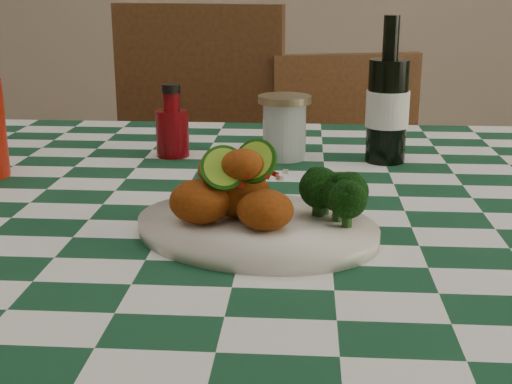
# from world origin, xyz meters

# --- Properties ---
(plate) EXTENTS (0.36, 0.32, 0.02)m
(plate) POSITION_xyz_m (0.01, -0.17, 0.80)
(plate) COLOR silver
(plate) RESTS_ON dining_table
(fried_chicken_pile) EXTENTS (0.14, 0.10, 0.09)m
(fried_chicken_pile) POSITION_xyz_m (-0.00, -0.17, 0.85)
(fried_chicken_pile) COLOR #8D3C0D
(fried_chicken_pile) RESTS_ON plate
(broccoli_side) EXTENTS (0.08, 0.08, 0.06)m
(broccoli_side) POSITION_xyz_m (0.11, -0.16, 0.83)
(broccoli_side) COLOR black
(broccoli_side) RESTS_ON plate
(ketchup_bottle) EXTENTS (0.07, 0.07, 0.13)m
(ketchup_bottle) POSITION_xyz_m (-0.16, 0.22, 0.85)
(ketchup_bottle) COLOR #670509
(ketchup_bottle) RESTS_ON dining_table
(mason_jar) EXTENTS (0.10, 0.10, 0.11)m
(mason_jar) POSITION_xyz_m (0.03, 0.21, 0.84)
(mason_jar) COLOR #B2BCBA
(mason_jar) RESTS_ON dining_table
(beer_bottle) EXTENTS (0.09, 0.09, 0.24)m
(beer_bottle) POSITION_xyz_m (0.21, 0.20, 0.91)
(beer_bottle) COLOR black
(beer_bottle) RESTS_ON dining_table
(wooden_chair_left) EXTENTS (0.54, 0.55, 1.02)m
(wooden_chair_left) POSITION_xyz_m (-0.25, 0.73, 0.51)
(wooden_chair_left) COLOR #472814
(wooden_chair_left) RESTS_ON ground
(wooden_chair_right) EXTENTS (0.50, 0.52, 0.89)m
(wooden_chair_right) POSITION_xyz_m (0.23, 0.76, 0.45)
(wooden_chair_right) COLOR #472814
(wooden_chair_right) RESTS_ON ground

